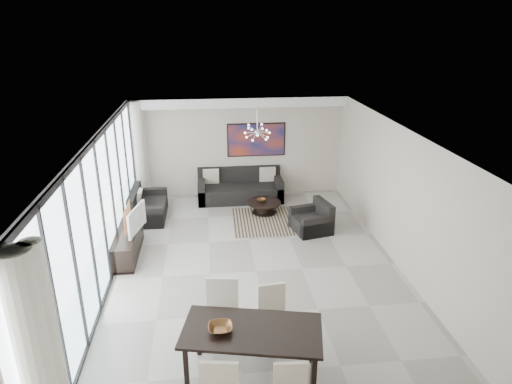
{
  "coord_description": "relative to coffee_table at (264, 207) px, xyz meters",
  "views": [
    {
      "loc": [
        -0.92,
        -8.21,
        4.93
      ],
      "look_at": [
        0.14,
        1.34,
        1.25
      ],
      "focal_mm": 32.0,
      "sensor_mm": 36.0,
      "label": 1
    }
  ],
  "objects": [
    {
      "name": "rug",
      "position": [
        0.33,
        -0.55,
        -0.17
      ],
      "size": [
        2.41,
        1.87,
        0.01
      ],
      "primitive_type": "cube",
      "rotation": [
        0.0,
        0.0,
        -0.02
      ],
      "color": "black",
      "rests_on": "floor"
    },
    {
      "name": "loveseat",
      "position": [
        -3.09,
        0.05,
        0.08
      ],
      "size": [
        0.86,
        1.53,
        0.77
      ],
      "color": "black",
      "rests_on": "floor"
    },
    {
      "name": "dining_table",
      "position": [
        -0.94,
        -5.93,
        0.56
      ],
      "size": [
        2.13,
        1.38,
        0.82
      ],
      "color": "black",
      "rests_on": "floor"
    },
    {
      "name": "dining_chair_nw",
      "position": [
        -1.33,
        -5.09,
        0.46
      ],
      "size": [
        0.57,
        0.57,
        1.1
      ],
      "color": "beige",
      "rests_on": "floor"
    },
    {
      "name": "side_table",
      "position": [
        -3.19,
        -0.46,
        0.17
      ],
      "size": [
        0.38,
        0.38,
        0.52
      ],
      "color": "black",
      "rests_on": "floor"
    },
    {
      "name": "dining_chair_se",
      "position": [
        -0.53,
        -6.68,
        0.36
      ],
      "size": [
        0.46,
        0.46,
        0.94
      ],
      "color": "beige",
      "rests_on": "floor"
    },
    {
      "name": "painting",
      "position": [
        -0.04,
        1.47,
        1.47
      ],
      "size": [
        1.68,
        0.04,
        0.98
      ],
      "primitive_type": "cube",
      "color": "#A43416",
      "rests_on": "room_shell"
    },
    {
      "name": "sofa_main",
      "position": [
        -0.56,
        1.08,
        0.12
      ],
      "size": [
        2.41,
        0.98,
        0.88
      ],
      "color": "black",
      "rests_on": "floor"
    },
    {
      "name": "bowl_dining",
      "position": [
        -1.38,
        -5.9,
        0.68
      ],
      "size": [
        0.35,
        0.35,
        0.08
      ],
      "primitive_type": "imported",
      "rotation": [
        0.0,
        0.0,
        0.02
      ],
      "color": "brown",
      "rests_on": "dining_table"
    },
    {
      "name": "dining_chair_ne",
      "position": [
        -0.52,
        -5.14,
        0.38
      ],
      "size": [
        0.5,
        0.5,
        0.98
      ],
      "color": "beige",
      "rests_on": "floor"
    },
    {
      "name": "television",
      "position": [
        -3.14,
        -1.91,
        0.65
      ],
      "size": [
        0.34,
        0.97,
        0.56
      ],
      "primitive_type": "imported",
      "rotation": [
        0.0,
        0.0,
        1.35
      ],
      "color": "gray",
      "rests_on": "tv_console"
    },
    {
      "name": "tv_console",
      "position": [
        -3.3,
        -1.97,
        0.09
      ],
      "size": [
        0.49,
        1.75,
        0.55
      ],
      "primitive_type": "cube",
      "color": "black",
      "rests_on": "floor"
    },
    {
      "name": "coffee_table",
      "position": [
        0.0,
        0.0,
        0.0
      ],
      "size": [
        0.91,
        0.91,
        0.32
      ],
      "color": "black",
      "rests_on": "floor"
    },
    {
      "name": "dining_chair_sw",
      "position": [
        -1.41,
        -6.67,
        0.42
      ],
      "size": [
        0.54,
        0.54,
        1.04
      ],
      "color": "beige",
      "rests_on": "floor"
    },
    {
      "name": "chandelier",
      "position": [
        -0.24,
        -0.5,
        2.17
      ],
      "size": [
        0.66,
        0.66,
        0.71
      ],
      "color": "silver",
      "rests_on": "room_shell"
    },
    {
      "name": "armchair",
      "position": [
        1.04,
        -1.21,
        0.07
      ],
      "size": [
        1.02,
        1.05,
        0.74
      ],
      "color": "black",
      "rests_on": "floor"
    },
    {
      "name": "window_wall",
      "position": [
        -3.4,
        -3.0,
        1.29
      ],
      "size": [
        0.37,
        8.95,
        2.9
      ],
      "color": "silver",
      "rests_on": "floor"
    },
    {
      "name": "bowl_coffee",
      "position": [
        -0.07,
        0.04,
        0.18
      ],
      "size": [
        0.31,
        0.31,
        0.08
      ],
      "primitive_type": "imported",
      "rotation": [
        0.0,
        0.0,
        0.25
      ],
      "color": "brown",
      "rests_on": "coffee_table"
    },
    {
      "name": "soffit",
      "position": [
        -0.54,
        1.3,
        2.59
      ],
      "size": [
        5.98,
        0.4,
        0.26
      ],
      "primitive_type": "cube",
      "color": "white",
      "rests_on": "room_shell"
    },
    {
      "name": "room_shell",
      "position": [
        -0.08,
        -3.0,
        1.27
      ],
      "size": [
        6.0,
        9.0,
        2.9
      ],
      "color": "#A8A39B",
      "rests_on": "ground"
    }
  ]
}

